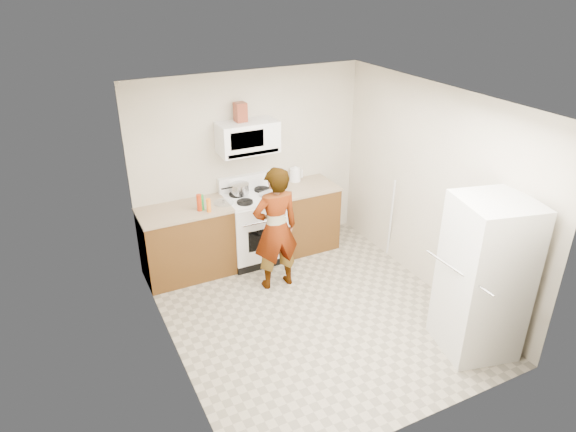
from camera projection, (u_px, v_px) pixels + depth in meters
floor at (313, 313)px, 6.00m from camera, size 3.60×3.60×0.00m
back_wall at (251, 165)px, 6.89m from camera, size 3.20×0.02×2.50m
right_wall at (432, 191)px, 6.09m from camera, size 0.02×3.60×2.50m
cabinet_left at (187, 243)px, 6.59m from camera, size 1.12×0.62×0.90m
counter_left at (184, 211)px, 6.38m from camera, size 1.14×0.64×0.03m
cabinet_right at (305, 217)px, 7.27m from camera, size 0.80×0.62×0.90m
counter_right at (305, 187)px, 7.07m from camera, size 0.82×0.64×0.03m
gas_range at (254, 226)px, 6.94m from camera, size 0.76×0.65×1.13m
microwave at (248, 137)px, 6.51m from camera, size 0.76×0.38×0.40m
person at (276, 229)px, 6.20m from camera, size 0.59×0.40×1.59m
fridge at (484, 277)px, 5.14m from camera, size 0.85×0.85×1.70m
kettle at (295, 175)px, 7.17m from camera, size 0.17×0.17×0.18m
jug at (240, 112)px, 6.38m from camera, size 0.15×0.15×0.24m
saucepan at (240, 189)px, 6.75m from camera, size 0.29×0.29×0.13m
tray at (270, 194)px, 6.76m from camera, size 0.29×0.23×0.05m
bottle_spray at (199, 203)px, 6.30m from camera, size 0.08×0.08×0.21m
bottle_hot_sauce at (209, 205)px, 6.27m from camera, size 0.07×0.07×0.17m
bottle_green_cap at (201, 202)px, 6.32m from camera, size 0.07×0.07×0.20m
pot_lid at (224, 203)px, 6.53m from camera, size 0.28×0.28×0.01m
broom at (391, 219)px, 6.87m from camera, size 0.17×0.23×1.20m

